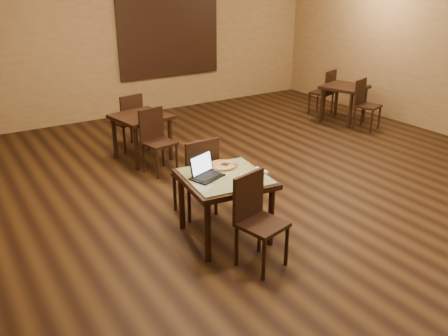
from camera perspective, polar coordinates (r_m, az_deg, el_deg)
ground at (r=6.69m, az=9.14°, el=-2.91°), size 10.00×10.00×0.00m
wall_back at (r=10.40m, az=-9.23°, el=14.77°), size 8.00×0.02×3.00m
mural at (r=10.57m, az=-6.59°, el=15.30°), size 2.34×0.05×1.64m
tiled_table at (r=5.25m, az=0.12°, el=-1.93°), size 1.02×1.02×0.76m
chair_main_near at (r=4.83m, az=3.86°, el=-5.65°), size 0.51×0.51×0.98m
chair_main_far at (r=5.77m, az=-3.13°, el=-0.58°), size 0.45×0.45×1.02m
laptop at (r=5.17m, az=-2.37°, el=-0.35°), size 0.41×0.38×0.24m
plate at (r=5.18m, az=3.25°, el=-0.98°), size 0.23×0.23×0.01m
pizza_slice at (r=5.18m, az=3.25°, el=-0.81°), size 0.26×0.26×0.02m
pizza_pan at (r=5.45m, az=-0.16°, el=0.24°), size 0.36×0.36×0.01m
pizza_whole at (r=5.45m, az=-0.16°, el=0.37°), size 0.32×0.32×0.02m
spatula at (r=5.44m, az=0.13°, el=0.44°), size 0.18×0.23×0.01m
napkin_roll at (r=5.31m, az=4.58°, el=-0.29°), size 0.06×0.19×0.04m
other_table_a at (r=9.97m, az=14.27°, el=8.89°), size 1.00×1.00×0.74m
other_table_a_chair_near at (r=9.60m, az=16.53°, el=7.69°), size 0.52×0.52×0.96m
other_table_a_chair_far at (r=10.39m, az=12.10°, el=9.18°), size 0.52×0.52×0.96m
other_table_b at (r=7.69m, az=-9.91°, el=5.39°), size 0.93×0.93×0.75m
other_table_b_chair_near at (r=7.21m, az=-8.21°, el=3.72°), size 0.49×0.49×0.97m
other_table_b_chair_far at (r=8.22m, az=-11.33°, el=5.85°), size 0.49×0.49×0.97m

